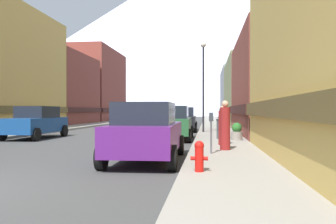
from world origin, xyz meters
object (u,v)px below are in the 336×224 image
Objects in this scene: parking_meter_near at (211,127)px; car_driving_0 at (167,114)px; trash_bin_right at (222,129)px; pedestrian_1 at (225,127)px; car_left_1 at (36,122)px; car_right_0 at (146,132)px; car_right_2 at (183,119)px; car_right_1 at (173,123)px; pedestrian_0 at (223,127)px; fire_hydrant_near at (199,155)px; car_driving_1 at (171,116)px; potted_plant_0 at (237,132)px; streetlamp_right at (203,73)px.

car_driving_0 is at bearing 98.53° from parking_meter_near.
pedestrian_1 reaches higher than trash_bin_right.
car_left_1 is 10.86m from car_right_0.
pedestrian_1 is (2.45, -13.11, 0.06)m from car_right_2.
pedestrian_0 is (2.45, -3.80, -0.01)m from car_right_1.
pedestrian_0 is at bearing 82.69° from fire_hydrant_near.
car_driving_1 is 6.25× the size of fire_hydrant_near.
car_right_0 reaches higher than parking_meter_near.
car_right_0 is 7.68m from car_right_1.
streetlamp_right reaches higher than potted_plant_0.
pedestrian_0 is (10.05, -3.88, -0.01)m from car_left_1.
car_driving_0 is at bearing 100.43° from streetlamp_right.
trash_bin_right is at bearing 134.94° from potted_plant_0.
car_right_1 is at bearing -83.58° from car_driving_1.
car_driving_1 is (5.40, 19.49, 0.00)m from car_left_1.
trash_bin_right is at bearing -76.87° from car_driving_1.
car_left_1 reaches higher than fire_hydrant_near.
car_left_1 is at bearing 132.45° from fire_hydrant_near.
potted_plant_0 is at bearing 76.63° from parking_meter_near.
car_left_1 is at bearing -92.98° from car_driving_0.
car_right_2 is (0.00, 7.52, 0.00)m from car_right_1.
car_right_1 and car_right_2 have the same top height.
pedestrian_0 is (0.50, 2.92, -0.13)m from parking_meter_near.
streetlamp_right is at bearing 90.39° from fire_hydrant_near.
car_left_1 is 1.00× the size of car_right_1.
car_right_2 is at bearing 90.00° from car_right_1.
streetlamp_right reaches higher than car_right_1.
trash_bin_right is (4.75, -20.37, -0.26)m from car_driving_1.
car_driving_0 is (2.20, 42.19, 0.00)m from car_left_1.
parking_meter_near is (1.95, 0.96, 0.11)m from car_right_0.
streetlamp_right is (-1.00, 5.30, 3.34)m from trash_bin_right.
car_left_1 reaches higher than pedestrian_0.
car_right_1 is 6.10m from pedestrian_1.
parking_meter_near is at bearing 26.19° from car_right_0.
parking_meter_near is (4.15, -26.28, 0.11)m from car_driving_1.
car_left_1 is 0.99× the size of car_right_2.
car_right_1 is at bearing -0.56° from car_left_1.
car_left_1 and car_driving_1 have the same top height.
car_right_1 is 5.39× the size of potted_plant_0.
car_driving_1 is at bearing 101.26° from pedestrian_0.
pedestrian_0 is (4.65, -23.37, -0.01)m from car_driving_1.
pedestrian_0 is at bearing -21.10° from car_left_1.
pedestrian_0 is (-0.10, -3.00, 0.24)m from trash_bin_right.
car_left_1 reaches higher than parking_meter_near.
streetlamp_right is at bearing 82.75° from car_right_0.
car_right_1 is 7.52m from car_right_2.
car_right_1 is at bearing 122.77° from pedestrian_0.
car_driving_1 is 3.31× the size of parking_meter_near.
car_right_2 is (7.60, 7.45, 0.00)m from car_left_1.
pedestrian_1 reaches higher than car_right_0.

